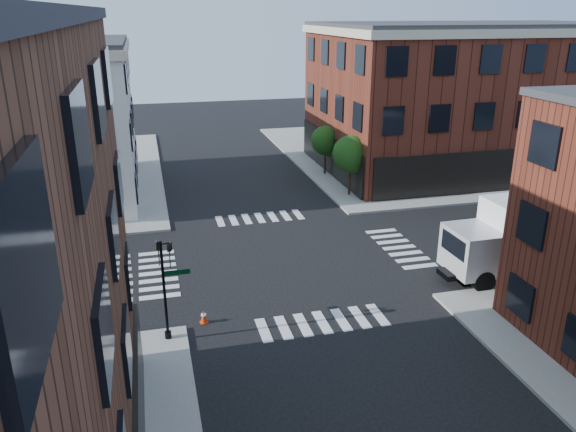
% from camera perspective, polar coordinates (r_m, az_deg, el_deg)
% --- Properties ---
extents(ground, '(120.00, 120.00, 0.00)m').
position_cam_1_polar(ground, '(31.74, -0.33, -4.46)').
color(ground, black).
rests_on(ground, ground).
extents(sidewalk_ne, '(30.00, 30.00, 0.15)m').
position_cam_1_polar(sidewalk_ne, '(57.93, 15.08, 6.34)').
color(sidewalk_ne, gray).
rests_on(sidewalk_ne, ground).
extents(building_ne, '(25.00, 16.00, 12.00)m').
position_cam_1_polar(building_ne, '(52.37, 17.83, 11.28)').
color(building_ne, '#4C1D13').
rests_on(building_ne, ground).
extents(tree_near, '(2.69, 2.69, 4.49)m').
position_cam_1_polar(tree_near, '(41.88, 6.45, 6.13)').
color(tree_near, black).
rests_on(tree_near, ground).
extents(tree_far, '(2.43, 2.43, 4.07)m').
position_cam_1_polar(tree_far, '(47.45, 3.89, 7.51)').
color(tree_far, black).
rests_on(tree_far, ground).
extents(signal_pole, '(1.29, 1.24, 4.60)m').
position_cam_1_polar(signal_pole, '(23.71, -12.36, -6.26)').
color(signal_pole, black).
rests_on(signal_pole, ground).
extents(box_truck, '(9.27, 3.01, 4.16)m').
position_cam_1_polar(box_truck, '(31.98, 23.59, -1.84)').
color(box_truck, white).
rests_on(box_truck, ground).
extents(traffic_cone, '(0.39, 0.39, 0.62)m').
position_cam_1_polar(traffic_cone, '(25.83, -8.56, -10.10)').
color(traffic_cone, red).
rests_on(traffic_cone, ground).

